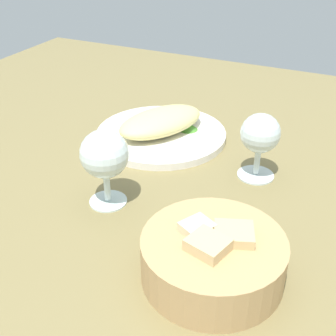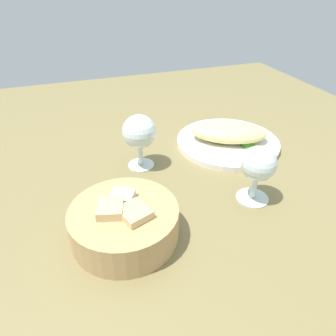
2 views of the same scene
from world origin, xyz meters
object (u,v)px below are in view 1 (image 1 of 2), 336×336
wine_glass_near (105,157)px  bread_basket (213,257)px  plate (161,135)px  wine_glass_far (260,137)px

wine_glass_near → bread_basket: bearing=68.2°
plate → wine_glass_near: wine_glass_near is taller
plate → wine_glass_far: size_ratio=2.23×
bread_basket → wine_glass_near: 22.30cm
bread_basket → wine_glass_far: (-25.37, -1.63, 4.32)cm
wine_glass_far → bread_basket: bearing=3.7°
bread_basket → wine_glass_far: wine_glass_far is taller
bread_basket → plate: bearing=-144.3°
bread_basket → wine_glass_far: 25.78cm
plate → wine_glass_near: 24.32cm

